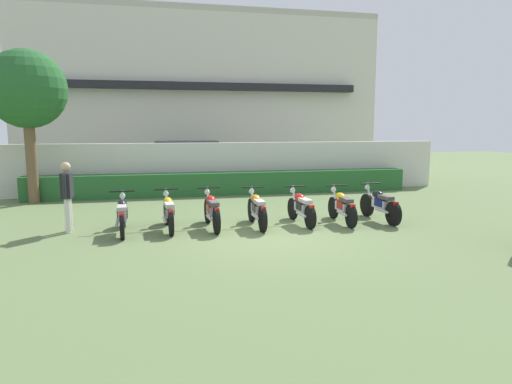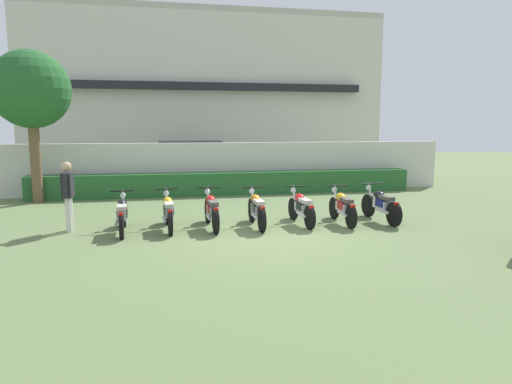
{
  "view_description": "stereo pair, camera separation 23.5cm",
  "coord_description": "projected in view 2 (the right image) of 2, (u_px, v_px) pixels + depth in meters",
  "views": [
    {
      "loc": [
        -2.48,
        -9.93,
        2.54
      ],
      "look_at": [
        0.0,
        1.42,
        0.84
      ],
      "focal_mm": 31.86,
      "sensor_mm": 36.0,
      "label": 1
    },
    {
      "loc": [
        -2.25,
        -9.98,
        2.54
      ],
      "look_at": [
        0.0,
        1.42,
        0.84
      ],
      "focal_mm": 31.86,
      "sensor_mm": 36.0,
      "label": 2
    }
  ],
  "objects": [
    {
      "name": "motorcycle_in_row_3",
      "position": [
        257.0,
        209.0,
        11.46
      ],
      "size": [
        0.6,
        1.86,
        0.97
      ],
      "rotation": [
        0.0,
        0.0,
        1.58
      ],
      "color": "black",
      "rests_on": "ground"
    },
    {
      "name": "motorcycle_in_row_1",
      "position": [
        168.0,
        212.0,
        11.16
      ],
      "size": [
        0.6,
        1.88,
        0.96
      ],
      "rotation": [
        0.0,
        0.0,
        1.63
      ],
      "color": "black",
      "rests_on": "ground"
    },
    {
      "name": "motorcycle_in_row_4",
      "position": [
        301.0,
        207.0,
        11.76
      ],
      "size": [
        0.6,
        1.83,
        0.95
      ],
      "rotation": [
        0.0,
        0.0,
        1.63
      ],
      "color": "black",
      "rests_on": "ground"
    },
    {
      "name": "parked_car",
      "position": [
        194.0,
        162.0,
        20.19
      ],
      "size": [
        4.52,
        2.11,
        1.89
      ],
      "rotation": [
        0.0,
        0.0,
        -0.01
      ],
      "color": "silver",
      "rests_on": "ground"
    },
    {
      "name": "motorcycle_in_row_5",
      "position": [
        342.0,
        207.0,
        11.85
      ],
      "size": [
        0.6,
        1.83,
        0.96
      ],
      "rotation": [
        0.0,
        0.0,
        1.55
      ],
      "color": "black",
      "rests_on": "ground"
    },
    {
      "name": "motorcycle_in_row_6",
      "position": [
        381.0,
        205.0,
        12.09
      ],
      "size": [
        0.6,
        1.96,
        0.98
      ],
      "rotation": [
        0.0,
        0.0,
        1.64
      ],
      "color": "black",
      "rests_on": "ground"
    },
    {
      "name": "building",
      "position": [
        205.0,
        96.0,
        25.73
      ],
      "size": [
        18.5,
        6.5,
        8.45
      ],
      "color": "beige",
      "rests_on": "ground"
    },
    {
      "name": "motorcycle_in_row_0",
      "position": [
        122.0,
        214.0,
        10.83
      ],
      "size": [
        0.6,
        1.89,
        0.96
      ],
      "rotation": [
        0.0,
        0.0,
        1.62
      ],
      "color": "black",
      "rests_on": "ground"
    },
    {
      "name": "ground",
      "position": [
        268.0,
        237.0,
        10.48
      ],
      "size": [
        60.0,
        60.0,
        0.0
      ],
      "primitive_type": "plane",
      "color": "#607547"
    },
    {
      "name": "compound_wall",
      "position": [
        226.0,
        167.0,
        17.49
      ],
      "size": [
        17.57,
        0.3,
        1.9
      ],
      "primitive_type": "cube",
      "color": "silver",
      "rests_on": "ground"
    },
    {
      "name": "tree_near_inspector",
      "position": [
        31.0,
        91.0,
        14.67
      ],
      "size": [
        2.51,
        2.51,
        4.96
      ],
      "color": "brown",
      "rests_on": "ground"
    },
    {
      "name": "motorcycle_in_row_2",
      "position": [
        211.0,
        210.0,
        11.31
      ],
      "size": [
        0.6,
        1.94,
        0.97
      ],
      "rotation": [
        0.0,
        0.0,
        1.62
      ],
      "color": "black",
      "rests_on": "ground"
    },
    {
      "name": "hedge_row",
      "position": [
        229.0,
        183.0,
        16.89
      ],
      "size": [
        14.06,
        0.7,
        0.83
      ],
      "primitive_type": "cube",
      "color": "#28602D",
      "rests_on": "ground"
    },
    {
      "name": "inspector_person",
      "position": [
        68.0,
        190.0,
        10.89
      ],
      "size": [
        0.23,
        0.68,
        1.69
      ],
      "color": "silver",
      "rests_on": "ground"
    }
  ]
}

